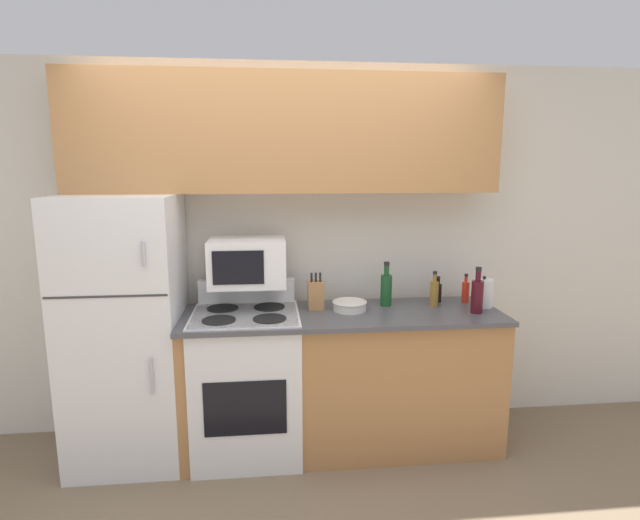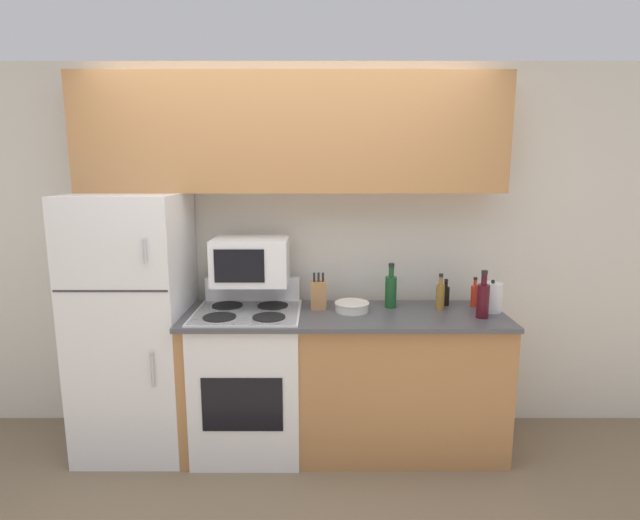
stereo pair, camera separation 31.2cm
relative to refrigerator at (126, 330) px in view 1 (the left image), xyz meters
The scene contains 15 objects.
ground_plane 1.37m from the refrigerator, 17.84° to the right, with size 12.00×12.00×0.00m, color #7F6B51.
wall_back 1.17m from the refrigerator, 19.60° to the left, with size 8.00×0.05×2.55m.
lower_cabinets 1.42m from the refrigerator, ahead, with size 2.06×0.64×0.94m.
refrigerator is the anchor object (origin of this frame).
upper_cabinets 1.60m from the refrigerator, ahead, with size 2.74×0.32×0.74m.
stove 0.83m from the refrigerator, ahead, with size 0.68×0.62×1.11m.
microwave 0.87m from the refrigerator, ahead, with size 0.48×0.37×0.30m.
knife_block 1.22m from the refrigerator, ahead, with size 0.10×0.10×0.25m.
bowl 1.43m from the refrigerator, ahead, with size 0.23×0.23×0.06m.
bottle_vinegar 2.01m from the refrigerator, ahead, with size 0.06×0.06×0.24m.
bottle_wine_red 2.24m from the refrigerator, ahead, with size 0.08×0.08×0.30m.
bottle_wine_green 1.70m from the refrigerator, ahead, with size 0.08×0.08×0.30m.
bottle_hot_sauce 2.26m from the refrigerator, ahead, with size 0.05×0.05×0.20m.
bottle_soy_sauce 2.08m from the refrigerator, ahead, with size 0.05×0.05×0.18m.
kettle 2.34m from the refrigerator, ahead, with size 0.13×0.13×0.21m.
Camera 1 is at (-0.12, -2.79, 1.86)m, focal length 28.00 mm.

